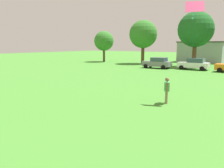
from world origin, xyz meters
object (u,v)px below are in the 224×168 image
kite (195,8)px  tree_far_left (104,41)px  parked_car_white_1 (194,64)px  adult_bystander (167,88)px  tree_left (143,34)px  parked_car_gray_0 (157,63)px  tree_right (196,30)px

kite → tree_far_left: tree_far_left is taller
kite → parked_car_white_1: 20.57m
adult_bystander → tree_left: bearing=-174.4°
kite → tree_far_left: bearing=136.0°
adult_bystander → parked_car_gray_0: size_ratio=0.38×
tree_far_left → kite: bearing=-44.0°
kite → parked_car_white_1: (-4.99, 19.31, -5.02)m
parked_car_white_1 → tree_left: (-11.22, 5.47, 4.71)m
adult_bystander → tree_far_left: 35.70m
kite → tree_left: bearing=123.2°
kite → tree_left: 29.62m
parked_car_white_1 → tree_far_left: (-20.37, 5.18, 3.51)m
adult_bystander → kite: kite is taller
tree_far_left → parked_car_gray_0: bearing=-22.7°
parked_car_gray_0 → tree_left: size_ratio=0.52×
kite → tree_right: tree_right is taller
kite → parked_car_gray_0: kite is taller
kite → tree_right: bearing=104.7°
adult_bystander → kite: 5.21m
adult_bystander → parked_car_white_1: (-3.97, 20.71, -0.11)m
tree_far_left → tree_left: size_ratio=0.79×
adult_bystander → tree_right: bearing=167.2°
parked_car_gray_0 → adult_bystander: bearing=115.2°
parked_car_gray_0 → tree_left: tree_left is taller
adult_bystander → parked_car_gray_0: parked_car_gray_0 is taller
kite → parked_car_gray_0: size_ratio=0.28×
tree_far_left → tree_left: tree_left is taller
kite → tree_left: size_ratio=0.15×
parked_car_gray_0 → tree_right: bearing=-123.7°
tree_far_left → tree_right: size_ratio=0.72×
kite → parked_car_gray_0: bearing=119.4°
adult_bystander → tree_left: (-15.19, 26.19, 4.59)m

